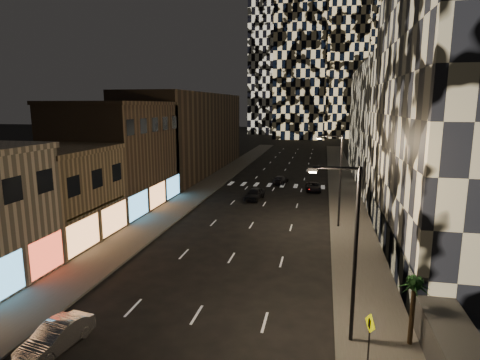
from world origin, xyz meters
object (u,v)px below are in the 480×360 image
at_px(streetlight_near, 351,243).
at_px(palm_tree, 414,289).
at_px(car_dark_rightlane, 313,187).
at_px(ped_sign, 370,332).
at_px(streetlight_far, 338,174).
at_px(car_dark_midlane, 255,194).
at_px(car_dark_oncoming, 280,180).
at_px(car_silver_parked, 56,337).

bearing_deg(streetlight_near, palm_tree, 4.52).
relative_size(streetlight_near, car_dark_rightlane, 2.08).
bearing_deg(streetlight_near, ped_sign, -70.11).
xyz_separation_m(streetlight_far, ped_sign, (0.84, -22.31, -3.33)).
distance_m(car_dark_midlane, car_dark_oncoming, 11.47).
xyz_separation_m(streetlight_near, car_dark_oncoming, (-7.80, 41.32, -4.73)).
bearing_deg(car_dark_rightlane, palm_tree, -85.58).
distance_m(car_silver_parked, car_dark_midlane, 33.95).
relative_size(car_dark_rightlane, palm_tree, 1.21).
bearing_deg(car_dark_rightlane, streetlight_far, -85.60).
relative_size(streetlight_far, car_dark_midlane, 2.01).
relative_size(car_silver_parked, palm_tree, 1.16).
height_order(streetlight_near, ped_sign, streetlight_near).
bearing_deg(ped_sign, streetlight_near, 91.55).
distance_m(car_dark_rightlane, palm_tree, 37.19).
relative_size(car_silver_parked, car_dark_oncoming, 0.97).
xyz_separation_m(streetlight_near, car_silver_parked, (-14.15, -3.64, -4.67)).
distance_m(streetlight_near, car_dark_midlane, 31.98).
xyz_separation_m(car_dark_midlane, ped_sign, (10.76, -32.36, 1.27)).
height_order(streetlight_near, car_dark_midlane, streetlight_near).
relative_size(streetlight_far, car_dark_rightlane, 2.08).
height_order(streetlight_far, car_dark_oncoming, streetlight_far).
xyz_separation_m(streetlight_near, car_dark_midlane, (-9.93, 30.05, -4.59)).
bearing_deg(car_dark_midlane, ped_sign, -63.96).
bearing_deg(car_dark_rightlane, car_dark_oncoming, 134.57).
bearing_deg(car_silver_parked, car_dark_oncoming, 89.92).
distance_m(streetlight_near, ped_sign, 4.14).
distance_m(car_dark_rightlane, ped_sign, 39.39).
relative_size(car_silver_parked, ped_sign, 1.51).
bearing_deg(car_silver_parked, streetlight_far, 67.05).
height_order(car_dark_midlane, car_dark_rightlane, car_dark_midlane).
distance_m(car_dark_oncoming, ped_sign, 44.50).
xyz_separation_m(streetlight_far, car_silver_parked, (-14.15, -23.64, -4.67)).
bearing_deg(streetlight_far, ped_sign, -87.85).
bearing_deg(car_dark_oncoming, streetlight_near, 108.34).
height_order(streetlight_near, streetlight_far, same).
bearing_deg(car_dark_midlane, streetlight_near, -64.08).
distance_m(streetlight_far, car_silver_parked, 27.94).
relative_size(streetlight_near, palm_tree, 2.51).
xyz_separation_m(car_silver_parked, ped_sign, (14.99, 1.32, 1.34)).
bearing_deg(palm_tree, streetlight_far, 99.05).
xyz_separation_m(streetlight_far, car_dark_rightlane, (-2.68, 16.90, -4.75)).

